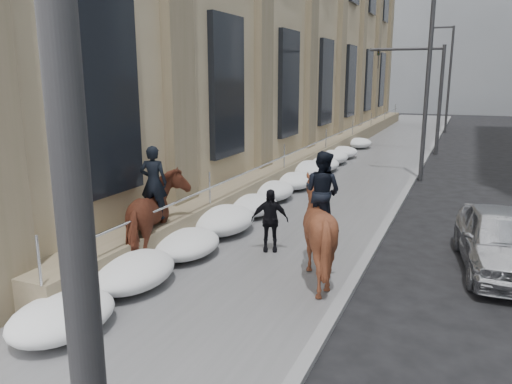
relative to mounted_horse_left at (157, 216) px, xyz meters
The scene contains 13 objects.
ground 2.66m from the mounted_horse_left, 39.60° to the right, with size 140.00×140.00×0.00m, color black.
sidewalk 8.76m from the mounted_horse_left, 77.85° to the left, with size 5.00×80.00×0.12m, color #545456.
curb 9.65m from the mounted_horse_left, 62.35° to the left, with size 0.24×80.00×0.12m, color slate.
bg_building_far 71.16m from the mounted_horse_left, 93.39° to the left, with size 24.00×12.00×20.00m, color gray.
streetlight_near 9.42m from the mounted_horse_left, 58.70° to the right, with size 1.71×0.24×8.00m.
streetlight_mid 13.72m from the mounted_horse_left, 69.91° to the left, with size 1.71×0.24×8.00m.
streetlight_far 32.98m from the mounted_horse_left, 82.00° to the left, with size 1.71×0.24×8.00m.
traffic_signal 21.04m from the mounted_horse_left, 79.22° to the left, with size 4.10×0.22×6.00m.
snow_bank 6.65m from the mounted_horse_left, 86.48° to the left, with size 1.70×18.10×0.76m.
mounted_horse_left is the anchor object (origin of this frame).
mounted_horse_right 3.71m from the mounted_horse_left, ahead, with size 2.22×2.36×2.73m.
pedestrian 2.72m from the mounted_horse_left, 37.66° to the left, with size 0.92×0.38×1.56m, color black.
car_silver 7.87m from the mounted_horse_left, 20.86° to the left, with size 1.72×4.27×1.45m, color #A4A6AC.
Camera 1 is at (4.61, -7.79, 4.36)m, focal length 35.00 mm.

